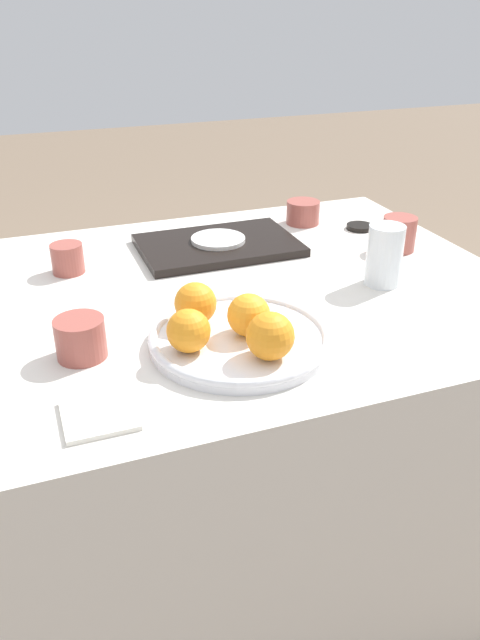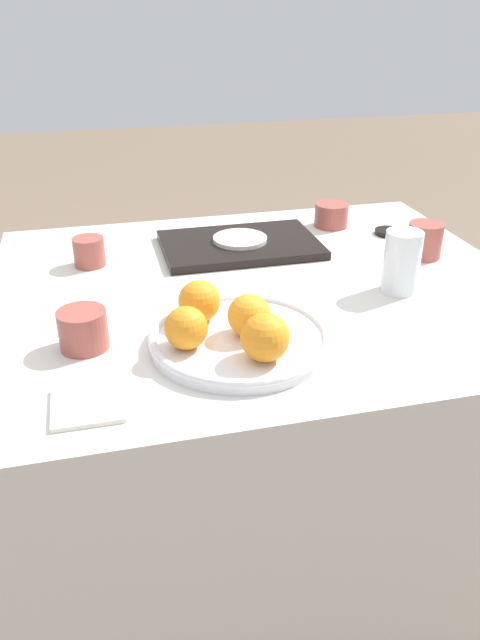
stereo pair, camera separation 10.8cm
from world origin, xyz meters
name	(u,v)px [view 2 (the right image)]	position (x,y,z in m)	size (l,w,h in m)	color
ground_plane	(257,544)	(0.00, 0.00, 0.00)	(12.00, 12.00, 0.00)	#7A6651
table	(259,430)	(0.00, 0.00, 0.39)	(1.13, 0.95, 0.77)	silver
fruit_platter	(240,338)	(-0.11, -0.24, 0.78)	(0.32, 0.32, 0.03)	silver
orange_0	(186,328)	(-0.20, -0.25, 0.83)	(0.07, 0.07, 0.07)	orange
orange_1	(265,338)	(-0.09, -0.32, 0.83)	(0.08, 0.08, 0.08)	orange
orange_2	(249,315)	(-0.09, -0.24, 0.83)	(0.08, 0.08, 0.08)	orange
orange_3	(199,301)	(-0.16, -0.16, 0.83)	(0.08, 0.08, 0.08)	orange
water_glass	(402,262)	(0.27, -0.10, 0.84)	(0.08, 0.08, 0.13)	silver
serving_tray	(240,245)	(0.01, 0.22, 0.78)	(0.37, 0.25, 0.02)	black
side_plate	(240,239)	(0.01, 0.22, 0.80)	(0.13, 0.13, 0.01)	silver
cup_0	(83,330)	(-0.37, -0.18, 0.81)	(0.09, 0.09, 0.07)	#9E4C42
cup_1	(425,240)	(0.41, 0.06, 0.81)	(0.08, 0.08, 0.08)	#9E4C42
cup_2	(89,252)	(-0.35, 0.20, 0.80)	(0.07, 0.07, 0.07)	#9E4C42
cup_3	(331,215)	(0.28, 0.32, 0.80)	(0.09, 0.09, 0.06)	#9E4C42
napkin	(87,405)	(-0.37, -0.36, 0.77)	(0.11, 0.11, 0.01)	silver
soy_dish	(388,232)	(0.40, 0.22, 0.78)	(0.07, 0.07, 0.01)	black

